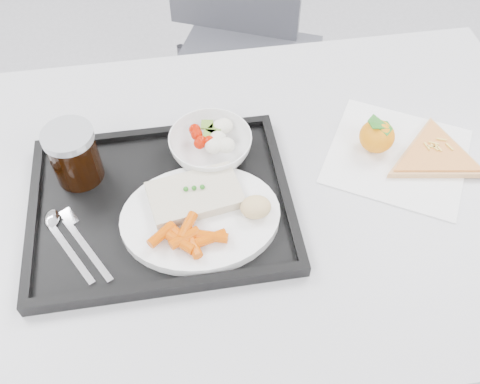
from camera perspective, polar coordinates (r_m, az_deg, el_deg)
table at (r=1.03m, az=0.95°, el=-1.74°), size 1.20×0.80×0.75m
chair at (r=1.69m, az=-0.09°, el=16.81°), size 0.55×0.57×0.93m
tray at (r=0.95m, az=-8.38°, el=-1.35°), size 0.45×0.35×0.03m
dinner_plate at (r=0.90m, az=-4.23°, el=-2.72°), size 0.27×0.27×0.02m
fish_fillet at (r=0.91m, az=-4.83°, el=-0.31°), size 0.17×0.12×0.03m
bread_roll at (r=0.88m, az=1.68°, el=-1.62°), size 0.06×0.06×0.03m
salad_bowl at (r=0.99m, az=-3.15°, el=4.97°), size 0.15×0.15×0.05m
cola_glass at (r=0.97m, az=-17.30°, el=3.88°), size 0.09×0.09×0.11m
cutlery at (r=0.93m, az=-17.79°, el=-4.56°), size 0.12×0.16×0.01m
napkin at (r=1.06m, az=16.44°, el=3.72°), size 0.34×0.33×0.00m
tangerine at (r=1.04m, az=14.40°, el=5.79°), size 0.08×0.08×0.07m
pizza_slice at (r=1.07m, az=20.08°, el=3.68°), size 0.28×0.28×0.02m
carrot_pile at (r=0.86m, az=-5.52°, el=-4.77°), size 0.13×0.08×0.02m
salad_contents at (r=0.99m, az=-2.74°, el=5.92°), size 0.08×0.08×0.03m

